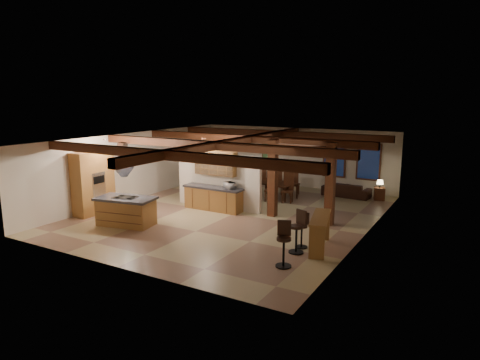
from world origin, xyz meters
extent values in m
plane|color=tan|center=(0.00, 0.00, 0.00)|extent=(12.00, 12.00, 0.00)
plane|color=silver|center=(0.00, 6.00, 1.45)|extent=(10.00, 0.00, 10.00)
plane|color=silver|center=(0.00, -6.00, 1.45)|extent=(10.00, 0.00, 10.00)
plane|color=silver|center=(-5.00, 0.00, 1.45)|extent=(0.00, 12.00, 12.00)
plane|color=silver|center=(5.00, 0.00, 1.45)|extent=(0.00, 12.00, 12.00)
plane|color=#371B11|center=(0.00, 0.00, 2.90)|extent=(12.00, 12.00, 0.00)
cube|color=#431810|center=(0.00, -4.00, 2.76)|extent=(10.00, 0.25, 0.28)
cube|color=#431810|center=(0.00, -1.30, 2.76)|extent=(10.00, 0.25, 0.28)
cube|color=#431810|center=(0.00, 1.30, 2.76)|extent=(10.00, 0.25, 0.28)
cube|color=#431810|center=(0.00, 4.00, 2.76)|extent=(10.00, 0.25, 0.28)
cube|color=#431810|center=(0.00, 0.00, 2.76)|extent=(0.28, 12.00, 0.28)
cube|color=#431810|center=(1.40, 0.50, 1.45)|extent=(0.30, 0.30, 2.90)
cube|color=#431810|center=(3.60, 0.50, 1.45)|extent=(0.30, 0.30, 2.90)
cube|color=#431810|center=(2.50, 0.50, 2.60)|extent=(2.50, 0.28, 0.28)
cube|color=silver|center=(-1.00, 0.50, 1.10)|extent=(3.80, 0.18, 2.20)
cube|color=brown|center=(-4.67, -2.60, 1.20)|extent=(0.64, 1.60, 2.40)
cube|color=silver|center=(-4.37, -2.60, 1.15)|extent=(0.06, 0.62, 0.95)
cube|color=black|center=(-4.33, -2.60, 1.35)|extent=(0.01, 0.50, 0.28)
cube|color=brown|center=(-1.00, 0.11, 0.43)|extent=(2.40, 0.60, 0.86)
cube|color=black|center=(-1.00, 0.11, 0.90)|extent=(2.50, 0.66, 0.08)
cube|color=brown|center=(-1.00, 0.32, 1.85)|extent=(1.80, 0.34, 0.95)
cube|color=silver|center=(-1.00, 0.14, 1.85)|extent=(1.74, 0.02, 0.90)
pyramid|color=silver|center=(-2.53, -3.09, 1.73)|extent=(1.10, 1.10, 0.45)
cube|color=silver|center=(-2.53, -3.09, 2.54)|extent=(0.26, 0.22, 0.73)
cube|color=#431810|center=(2.00, 5.94, 1.50)|extent=(1.10, 0.05, 1.70)
cube|color=black|center=(2.00, 5.91, 1.50)|extent=(0.95, 0.02, 1.55)
cube|color=#431810|center=(3.60, 5.94, 1.50)|extent=(1.10, 0.05, 1.70)
cube|color=black|center=(3.60, 5.91, 1.50)|extent=(0.95, 0.02, 1.55)
cube|color=#431810|center=(-1.50, 5.94, 1.70)|extent=(0.65, 0.04, 0.85)
cube|color=#2A633F|center=(-1.50, 5.92, 1.70)|extent=(0.55, 0.01, 0.75)
cylinder|color=silver|center=(-2.60, -2.80, 2.87)|extent=(0.16, 0.16, 0.03)
cylinder|color=silver|center=(-1.00, -0.50, 2.87)|extent=(0.16, 0.16, 0.03)
cylinder|color=silver|center=(-4.00, -2.50, 2.87)|extent=(0.16, 0.16, 0.03)
cube|color=brown|center=(-2.53, -3.09, 0.45)|extent=(2.04, 1.30, 0.91)
cube|color=black|center=(-2.53, -3.09, 0.95)|extent=(2.19, 1.45, 0.08)
cube|color=black|center=(-2.53, -3.09, 0.99)|extent=(0.88, 0.67, 0.02)
imported|color=#391C0E|center=(0.19, 3.23, 0.34)|extent=(2.12, 1.46, 0.68)
imported|color=black|center=(2.91, 5.01, 0.31)|extent=(2.15, 0.97, 0.61)
imported|color=silver|center=(-0.24, 0.11, 1.07)|extent=(0.54, 0.47, 0.25)
cube|color=brown|center=(4.15, -2.00, 0.97)|extent=(0.92, 1.95, 0.06)
cube|color=brown|center=(4.35, -2.83, 0.47)|extent=(0.44, 0.19, 0.95)
cube|color=brown|center=(3.94, -1.18, 0.47)|extent=(0.44, 0.19, 0.95)
cube|color=#431810|center=(4.34, 5.08, 0.27)|extent=(0.55, 0.55, 0.54)
cylinder|color=black|center=(4.34, 5.08, 0.63)|extent=(0.06, 0.06, 0.17)
cone|color=#FFDE99|center=(4.34, 5.08, 0.79)|extent=(0.29, 0.29, 0.19)
cylinder|color=black|center=(3.78, -3.77, 0.77)|extent=(0.39, 0.39, 0.07)
cube|color=black|center=(3.71, -3.60, 1.02)|extent=(0.35, 0.18, 0.43)
cylinder|color=black|center=(3.78, -3.77, 0.39)|extent=(0.06, 0.06, 0.75)
cylinder|color=black|center=(3.78, -3.77, 0.02)|extent=(0.43, 0.43, 0.03)
cylinder|color=black|center=(3.67, -2.65, 0.78)|extent=(0.39, 0.39, 0.08)
cube|color=black|center=(3.74, -2.48, 1.03)|extent=(0.36, 0.18, 0.43)
cylinder|color=black|center=(3.67, -2.65, 0.39)|extent=(0.07, 0.07, 0.76)
cylinder|color=black|center=(3.67, -2.65, 0.02)|extent=(0.43, 0.43, 0.03)
cylinder|color=black|center=(3.64, -2.16, 0.66)|extent=(0.33, 0.33, 0.06)
cube|color=black|center=(3.65, -2.01, 0.87)|extent=(0.31, 0.06, 0.37)
cylinder|color=black|center=(3.64, -2.16, 0.33)|extent=(0.06, 0.06, 0.64)
cylinder|color=black|center=(3.64, -2.16, 0.02)|extent=(0.37, 0.37, 0.03)
cube|color=#431810|center=(-0.38, 2.35, 0.48)|extent=(0.52, 0.52, 0.06)
cube|color=#431810|center=(-0.43, 2.57, 0.87)|extent=(0.45, 0.14, 0.79)
cylinder|color=#431810|center=(-0.52, 2.14, 0.22)|extent=(0.05, 0.05, 0.44)
cylinder|color=#431810|center=(-0.17, 2.21, 0.22)|extent=(0.05, 0.05, 0.44)
cylinder|color=#431810|center=(-0.59, 2.49, 0.22)|extent=(0.05, 0.05, 0.44)
cylinder|color=#431810|center=(-0.24, 2.56, 0.22)|extent=(0.05, 0.05, 0.44)
cube|color=#431810|center=(-0.68, 3.80, 0.48)|extent=(0.52, 0.52, 0.06)
cube|color=#431810|center=(-0.64, 3.58, 0.87)|extent=(0.45, 0.14, 0.79)
cylinder|color=#431810|center=(-0.54, 4.01, 0.22)|extent=(0.05, 0.05, 0.44)
cylinder|color=#431810|center=(-0.90, 3.94, 0.22)|extent=(0.05, 0.05, 0.44)
cylinder|color=#431810|center=(-0.47, 3.66, 0.22)|extent=(0.05, 0.05, 0.44)
cylinder|color=#431810|center=(-0.82, 3.59, 0.22)|extent=(0.05, 0.05, 0.44)
cube|color=#431810|center=(0.34, 2.50, 0.48)|extent=(0.52, 0.52, 0.06)
cube|color=#431810|center=(0.30, 2.72, 0.87)|extent=(0.45, 0.14, 0.79)
cylinder|color=#431810|center=(0.20, 2.29, 0.22)|extent=(0.05, 0.05, 0.44)
cylinder|color=#431810|center=(0.55, 2.36, 0.22)|extent=(0.05, 0.05, 0.44)
cylinder|color=#431810|center=(0.13, 2.64, 0.22)|extent=(0.05, 0.05, 0.44)
cylinder|color=#431810|center=(0.48, 2.71, 0.22)|extent=(0.05, 0.05, 0.44)
cube|color=#431810|center=(0.04, 3.95, 0.48)|extent=(0.52, 0.52, 0.06)
cube|color=#431810|center=(0.09, 3.73, 0.87)|extent=(0.45, 0.14, 0.79)
cylinder|color=#431810|center=(0.18, 4.16, 0.22)|extent=(0.05, 0.05, 0.44)
cylinder|color=#431810|center=(-0.17, 4.09, 0.22)|extent=(0.05, 0.05, 0.44)
cylinder|color=#431810|center=(0.25, 3.81, 0.22)|extent=(0.05, 0.05, 0.44)
cylinder|color=#431810|center=(-0.10, 3.74, 0.22)|extent=(0.05, 0.05, 0.44)
cube|color=#431810|center=(1.07, 2.65, 0.48)|extent=(0.52, 0.52, 0.06)
cube|color=#431810|center=(1.02, 2.87, 0.87)|extent=(0.45, 0.14, 0.79)
cylinder|color=#431810|center=(0.93, 2.44, 0.22)|extent=(0.05, 0.05, 0.44)
cylinder|color=#431810|center=(1.28, 2.51, 0.22)|extent=(0.05, 0.05, 0.44)
cylinder|color=#431810|center=(0.85, 2.79, 0.22)|extent=(0.05, 0.05, 0.44)
cylinder|color=#431810|center=(1.20, 2.86, 0.22)|extent=(0.05, 0.05, 0.44)
cube|color=#431810|center=(0.76, 4.10, 0.48)|extent=(0.52, 0.52, 0.06)
cube|color=#431810|center=(0.81, 3.88, 0.87)|extent=(0.45, 0.14, 0.79)
cylinder|color=#431810|center=(0.90, 4.31, 0.22)|extent=(0.05, 0.05, 0.44)
cylinder|color=#431810|center=(0.55, 4.24, 0.22)|extent=(0.05, 0.05, 0.44)
cylinder|color=#431810|center=(0.98, 3.96, 0.22)|extent=(0.05, 0.05, 0.44)
cylinder|color=#431810|center=(0.63, 3.89, 0.22)|extent=(0.05, 0.05, 0.44)
camera|label=1|loc=(8.11, -13.58, 4.46)|focal=32.00mm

